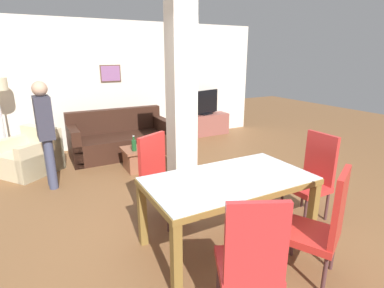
# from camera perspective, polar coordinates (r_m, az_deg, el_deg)

# --- Properties ---
(ground_plane) EXTENTS (18.00, 18.00, 0.00)m
(ground_plane) POSITION_cam_1_polar(r_m,az_deg,el_deg) (3.50, 6.62, -18.13)
(ground_plane) COLOR brown
(back_wall) EXTENTS (7.20, 0.09, 2.70)m
(back_wall) POSITION_cam_1_polar(r_m,az_deg,el_deg) (6.96, -14.41, 10.88)
(back_wall) COLOR silver
(back_wall) RESTS_ON ground_plane
(divider_pillar) EXTENTS (0.35, 0.32, 2.70)m
(divider_pillar) POSITION_cam_1_polar(r_m,az_deg,el_deg) (4.29, -2.02, 8.05)
(divider_pillar) COLOR silver
(divider_pillar) RESTS_ON ground_plane
(dining_table) EXTENTS (1.72, 0.94, 0.77)m
(dining_table) POSITION_cam_1_polar(r_m,az_deg,el_deg) (3.19, 6.99, -8.93)
(dining_table) COLOR olive
(dining_table) RESTS_ON ground_plane
(dining_chair_far_left) EXTENTS (0.62, 0.62, 1.07)m
(dining_chair_far_left) POSITION_cam_1_polar(r_m,az_deg,el_deg) (3.71, -6.17, -6.25)
(dining_chair_far_left) COLOR red
(dining_chair_far_left) RESTS_ON ground_plane
(dining_chair_head_right) EXTENTS (0.46, 0.46, 1.07)m
(dining_chair_head_right) POSITION_cam_1_polar(r_m,az_deg,el_deg) (4.03, 21.94, -5.50)
(dining_chair_head_right) COLOR red
(dining_chair_head_right) RESTS_ON ground_plane
(dining_chair_near_left) EXTENTS (0.61, 0.61, 1.07)m
(dining_chair_near_left) POSITION_cam_1_polar(r_m,az_deg,el_deg) (2.39, 11.13, -20.63)
(dining_chair_near_left) COLOR red
(dining_chair_near_left) RESTS_ON ground_plane
(dining_chair_near_right) EXTENTS (0.62, 0.62, 1.07)m
(dining_chair_near_right) POSITION_cam_1_polar(r_m,az_deg,el_deg) (2.97, 23.58, -13.81)
(dining_chair_near_right) COLOR red
(dining_chair_near_right) RESTS_ON ground_plane
(sofa) EXTENTS (1.96, 0.93, 0.90)m
(sofa) POSITION_cam_1_polar(r_m,az_deg,el_deg) (6.34, -13.51, 0.73)
(sofa) COLOR #321B12
(sofa) RESTS_ON ground_plane
(armchair) EXTENTS (1.18, 1.17, 0.75)m
(armchair) POSITION_cam_1_polar(r_m,az_deg,el_deg) (5.96, -28.54, -2.21)
(armchair) COLOR beige
(armchair) RESTS_ON ground_plane
(coffee_table) EXTENTS (0.57, 0.53, 0.40)m
(coffee_table) POSITION_cam_1_polar(r_m,az_deg,el_deg) (5.46, -10.00, -2.70)
(coffee_table) COLOR brown
(coffee_table) RESTS_ON ground_plane
(bottle) EXTENTS (0.08, 0.08, 0.27)m
(bottle) POSITION_cam_1_polar(r_m,az_deg,el_deg) (5.24, -11.00, -0.19)
(bottle) COLOR #194C23
(bottle) RESTS_ON coffee_table
(tv_stand) EXTENTS (1.19, 0.40, 0.53)m
(tv_stand) POSITION_cam_1_polar(r_m,az_deg,el_deg) (7.71, 2.59, 3.72)
(tv_stand) COLOR brown
(tv_stand) RESTS_ON ground_plane
(tv_screen) EXTENTS (0.82, 0.31, 0.61)m
(tv_screen) POSITION_cam_1_polar(r_m,az_deg,el_deg) (7.60, 2.65, 7.86)
(tv_screen) COLOR black
(tv_screen) RESTS_ON tv_stand
(standing_person) EXTENTS (0.24, 0.39, 1.63)m
(standing_person) POSITION_cam_1_polar(r_m,az_deg,el_deg) (4.96, -26.17, 2.67)
(standing_person) COLOR #3E425B
(standing_person) RESTS_ON ground_plane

